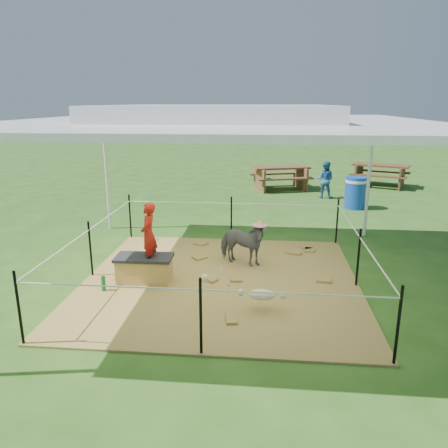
# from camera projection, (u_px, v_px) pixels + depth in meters

# --- Properties ---
(ground) EXTENTS (90.00, 90.00, 0.00)m
(ground) POSITION_uv_depth(u_px,v_px,m) (221.00, 281.00, 7.42)
(ground) COLOR #2D5919
(ground) RESTS_ON ground
(hay_patch) EXTENTS (4.60, 4.60, 0.03)m
(hay_patch) POSITION_uv_depth(u_px,v_px,m) (221.00, 281.00, 7.42)
(hay_patch) COLOR brown
(hay_patch) RESTS_ON ground
(canopy_tent) EXTENTS (6.30, 6.30, 2.90)m
(canopy_tent) POSITION_uv_depth(u_px,v_px,m) (220.00, 119.00, 6.70)
(canopy_tent) COLOR silver
(canopy_tent) RESTS_ON ground
(rope_fence) EXTENTS (4.54, 4.54, 1.00)m
(rope_fence) POSITION_uv_depth(u_px,v_px,m) (221.00, 246.00, 7.25)
(rope_fence) COLOR black
(rope_fence) RESTS_ON ground
(straw_bale) EXTENTS (0.89, 0.46, 0.39)m
(straw_bale) POSITION_uv_depth(u_px,v_px,m) (144.00, 270.00, 7.32)
(straw_bale) COLOR #B38C41
(straw_bale) RESTS_ON hay_patch
(dark_cloth) EXTENTS (0.95, 0.51, 0.05)m
(dark_cloth) POSITION_uv_depth(u_px,v_px,m) (144.00, 258.00, 7.26)
(dark_cloth) COLOR black
(dark_cloth) RESTS_ON straw_bale
(woman) EXTENTS (0.26, 0.39, 1.06)m
(woman) POSITION_uv_depth(u_px,v_px,m) (148.00, 229.00, 7.12)
(woman) COLOR red
(woman) RESTS_ON straw_bale
(green_bottle) EXTENTS (0.07, 0.07, 0.25)m
(green_bottle) POSITION_uv_depth(u_px,v_px,m) (103.00, 283.00, 6.96)
(green_bottle) COLOR #176B2F
(green_bottle) RESTS_ON hay_patch
(pony) EXTENTS (1.07, 0.80, 0.82)m
(pony) POSITION_uv_depth(u_px,v_px,m) (241.00, 244.00, 8.01)
(pony) COLOR #4A4B4F
(pony) RESTS_ON hay_patch
(pink_hat) EXTENTS (0.26, 0.26, 0.12)m
(pink_hat) POSITION_uv_depth(u_px,v_px,m) (242.00, 219.00, 7.88)
(pink_hat) COLOR pink
(pink_hat) RESTS_ON pony
(foal) EXTENTS (0.99, 0.55, 0.55)m
(foal) POSITION_uv_depth(u_px,v_px,m) (262.00, 293.00, 6.26)
(foal) COLOR beige
(foal) RESTS_ON hay_patch
(trash_barrel) EXTENTS (0.68, 0.68, 0.91)m
(trash_barrel) POSITION_uv_depth(u_px,v_px,m) (355.00, 193.00, 12.44)
(trash_barrel) COLOR #1743B2
(trash_barrel) RESTS_ON ground
(picnic_table_near) EXTENTS (2.23, 1.87, 0.80)m
(picnic_table_near) POSITION_uv_depth(u_px,v_px,m) (280.00, 178.00, 15.22)
(picnic_table_near) COLOR brown
(picnic_table_near) RESTS_ON ground
(picnic_table_far) EXTENTS (2.30, 2.01, 0.80)m
(picnic_table_far) POSITION_uv_depth(u_px,v_px,m) (380.00, 175.00, 15.77)
(picnic_table_far) COLOR brown
(picnic_table_far) RESTS_ON ground
(distant_person) EXTENTS (0.68, 0.60, 1.17)m
(distant_person) POSITION_uv_depth(u_px,v_px,m) (325.00, 180.00, 13.80)
(distant_person) COLOR #2D65A8
(distant_person) RESTS_ON ground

